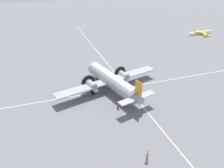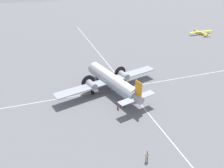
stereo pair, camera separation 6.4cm
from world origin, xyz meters
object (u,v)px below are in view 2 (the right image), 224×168
(crew_foreground, at_px, (147,155))
(suitcase_near_door, at_px, (118,107))
(suitcase_upright_spare, at_px, (118,109))
(light_aircraft_distant, at_px, (201,32))
(airliner_main, at_px, (111,80))
(passenger_boarding, at_px, (125,103))
(ramp_agent, at_px, (124,103))

(crew_foreground, bearing_deg, suitcase_near_door, -93.21)
(suitcase_upright_spare, relative_size, light_aircraft_distant, 0.04)
(suitcase_near_door, bearing_deg, crew_foreground, 177.68)
(airliner_main, height_order, crew_foreground, airliner_main)
(passenger_boarding, xyz_separation_m, suitcase_upright_spare, (-0.40, 1.47, -0.79))
(suitcase_near_door, bearing_deg, airliner_main, -7.86)
(crew_foreground, relative_size, passenger_boarding, 1.04)
(airliner_main, distance_m, suitcase_upright_spare, 7.90)
(crew_foreground, xyz_separation_m, ramp_agent, (13.07, -1.65, -0.03))
(suitcase_upright_spare, bearing_deg, ramp_agent, -79.72)
(airliner_main, height_order, suitcase_near_door, airliner_main)
(airliner_main, relative_size, passenger_boarding, 14.86)
(ramp_agent, relative_size, suitcase_near_door, 3.27)
(airliner_main, height_order, light_aircraft_distant, airliner_main)
(airliner_main, distance_m, ramp_agent, 7.42)
(suitcase_near_door, bearing_deg, passenger_boarding, -91.30)
(crew_foreground, distance_m, passenger_boarding, 13.40)
(passenger_boarding, distance_m, suitcase_near_door, 1.61)
(airliner_main, distance_m, crew_foreground, 20.42)
(passenger_boarding, bearing_deg, suitcase_upright_spare, 74.14)
(crew_foreground, height_order, suitcase_near_door, crew_foreground)
(light_aircraft_distant, bearing_deg, crew_foreground, 133.83)
(passenger_boarding, bearing_deg, airliner_main, -27.59)
(crew_foreground, relative_size, suitcase_near_door, 3.27)
(airliner_main, bearing_deg, crew_foreground, 161.29)
(suitcase_near_door, xyz_separation_m, suitcase_upright_spare, (-0.43, 0.05, -0.03))
(ramp_agent, bearing_deg, suitcase_near_door, 106.56)
(ramp_agent, height_order, light_aircraft_distant, light_aircraft_distant)
(passenger_boarding, xyz_separation_m, suitcase_near_door, (0.03, 1.41, -0.77))
(crew_foreground, height_order, passenger_boarding, crew_foreground)
(crew_foreground, height_order, light_aircraft_distant, light_aircraft_distant)
(suitcase_upright_spare, bearing_deg, crew_foreground, 177.83)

